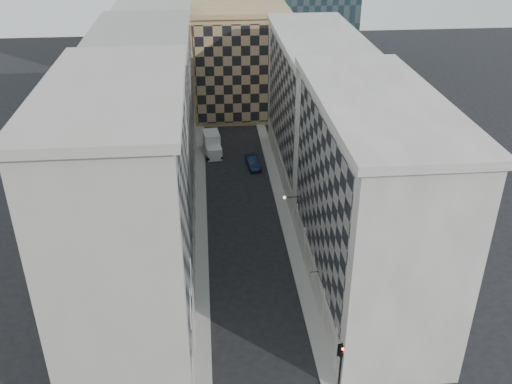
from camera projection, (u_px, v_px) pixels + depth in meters
sidewalk_west at (201, 221)px, 70.46m from camera, size 1.50×100.00×0.15m
sidewalk_east at (285, 217)px, 71.31m from camera, size 1.50×100.00×0.15m
bldg_left_a at (129, 222)px, 47.77m from camera, size 10.80×22.80×23.70m
bldg_left_b at (149, 128)px, 67.27m from camera, size 10.80×22.80×22.70m
bldg_left_c at (160, 77)px, 86.76m from camera, size 10.80×22.80×21.70m
bldg_right_a at (369, 202)px, 53.75m from camera, size 10.80×26.80×20.70m
bldg_right_b at (316, 108)px, 77.61m from camera, size 10.80×28.80×19.70m
tan_block at (238, 61)px, 99.75m from camera, size 16.80×14.80×18.80m
flagpoles_left at (191, 292)px, 45.62m from camera, size 0.10×6.33×2.33m
bracket_lamp at (286, 197)px, 63.07m from camera, size 1.98×0.36×0.36m
traffic_light at (341, 357)px, 45.66m from camera, size 0.56×0.53×4.52m
box_truck at (212, 145)px, 87.66m from camera, size 2.94×5.95×3.15m
dark_car at (253, 163)px, 83.52m from camera, size 2.16×4.85×1.55m
shop_sign at (311, 275)px, 54.45m from camera, size 0.81×0.71×0.78m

